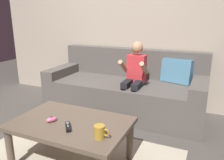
# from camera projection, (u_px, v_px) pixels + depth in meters

# --- Properties ---
(ground_plane) EXTENTS (8.26, 8.26, 0.00)m
(ground_plane) POSITION_uv_depth(u_px,v_px,m) (52.00, 158.00, 2.03)
(ground_plane) COLOR #4C4742
(wall_back) EXTENTS (4.13, 0.05, 2.50)m
(wall_back) POSITION_uv_depth(u_px,v_px,m) (122.00, 15.00, 3.16)
(wall_back) COLOR #B2A38E
(wall_back) RESTS_ON ground
(couch) EXTENTS (2.02, 0.80, 0.81)m
(couch) POSITION_uv_depth(u_px,v_px,m) (126.00, 90.00, 2.99)
(couch) COLOR #56514C
(couch) RESTS_ON ground
(person_seated_on_couch) EXTENTS (0.31, 0.38, 0.95)m
(person_seated_on_couch) POSITION_uv_depth(u_px,v_px,m) (134.00, 76.00, 2.70)
(person_seated_on_couch) COLOR black
(person_seated_on_couch) RESTS_ON ground
(coffee_table) EXTENTS (0.96, 0.63, 0.40)m
(coffee_table) POSITION_uv_depth(u_px,v_px,m) (71.00, 128.00, 1.88)
(coffee_table) COLOR brown
(coffee_table) RESTS_ON ground
(game_remote_black_near_edge) EXTENTS (0.12, 0.13, 0.03)m
(game_remote_black_near_edge) POSITION_uv_depth(u_px,v_px,m) (68.00, 127.00, 1.75)
(game_remote_black_near_edge) COLOR black
(game_remote_black_near_edge) RESTS_ON coffee_table
(nunchuk_pink) EXTENTS (0.09, 0.10, 0.05)m
(nunchuk_pink) POSITION_uv_depth(u_px,v_px,m) (52.00, 119.00, 1.85)
(nunchuk_pink) COLOR pink
(nunchuk_pink) RESTS_ON coffee_table
(coffee_mug) EXTENTS (0.12, 0.08, 0.09)m
(coffee_mug) POSITION_uv_depth(u_px,v_px,m) (100.00, 132.00, 1.60)
(coffee_mug) COLOR #B78C2D
(coffee_mug) RESTS_ON coffee_table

